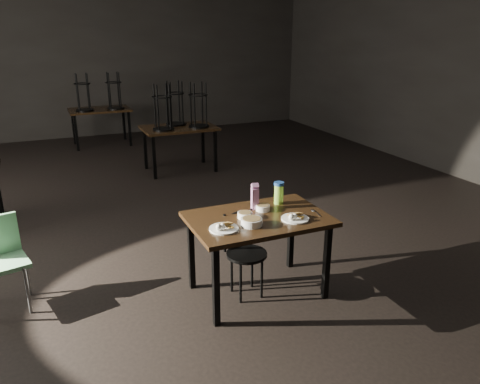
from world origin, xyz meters
name	(u,v)px	position (x,y,z in m)	size (l,w,h in m)	color
room	(145,25)	(-0.06, 0.01, 2.33)	(12.00, 12.04, 3.22)	black
main_table	(258,225)	(0.48, -1.51, 0.67)	(1.20, 0.80, 0.75)	black
plate_left	(224,227)	(0.11, -1.65, 0.77)	(0.24, 0.24, 0.08)	white
plate_right	(295,217)	(0.74, -1.69, 0.77)	(0.24, 0.24, 0.08)	white
bowl_near	(245,215)	(0.37, -1.49, 0.78)	(0.13, 0.13, 0.05)	white
bowl_far	(263,208)	(0.59, -1.39, 0.78)	(0.13, 0.13, 0.05)	white
bowl_big	(252,222)	(0.35, -1.66, 0.78)	(0.18, 0.18, 0.06)	white
juice_carton	(255,197)	(0.53, -1.33, 0.86)	(0.07, 0.07, 0.25)	#86186F
water_bottle	(279,193)	(0.80, -1.29, 0.86)	(0.11, 0.11, 0.21)	#A4E944
spoon	(314,211)	(0.99, -1.60, 0.75)	(0.04, 0.18, 0.01)	silver
bentwood_chair	(243,247)	(0.37, -1.44, 0.45)	(0.37, 0.37, 0.76)	black
school_chair	(1,255)	(-1.61, -0.83, 0.48)	(0.45, 0.45, 0.80)	#75B683
bg_table_right	(179,125)	(0.97, 2.55, 0.78)	(1.20, 0.80, 1.48)	black
bg_table_far	(100,109)	(0.00, 4.96, 0.75)	(1.20, 0.80, 1.48)	black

